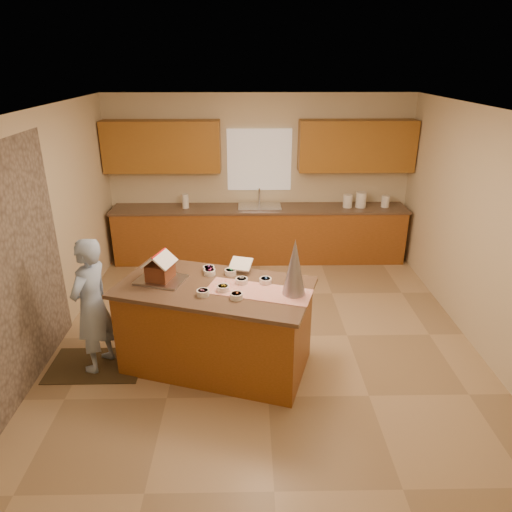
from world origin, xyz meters
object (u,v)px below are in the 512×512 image
(island_base, at_px, (216,328))
(gingerbread_house, at_px, (160,269))
(tinsel_tree, at_px, (295,267))
(boy, at_px, (92,306))

(island_base, xyz_separation_m, gingerbread_house, (-0.58, 0.13, 0.65))
(tinsel_tree, relative_size, gingerbread_house, 1.58)
(island_base, relative_size, boy, 1.28)
(tinsel_tree, distance_m, boy, 2.19)
(island_base, distance_m, boy, 1.34)
(tinsel_tree, bearing_deg, gingerbread_house, 166.88)
(gingerbread_house, bearing_deg, island_base, -12.23)
(island_base, bearing_deg, tinsel_tree, 3.67)
(gingerbread_house, bearing_deg, tinsel_tree, -13.12)
(island_base, relative_size, gingerbread_house, 5.16)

